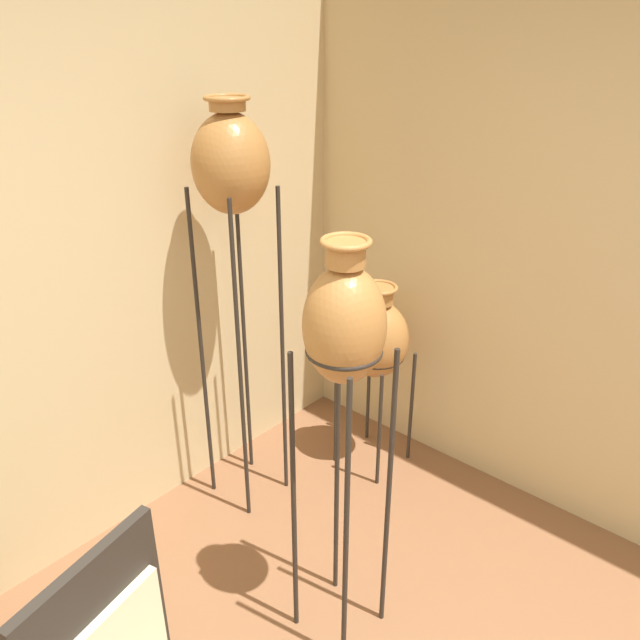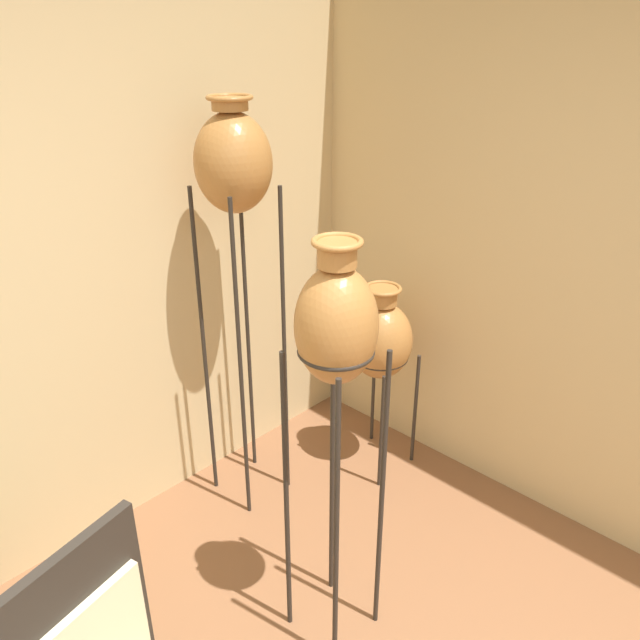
% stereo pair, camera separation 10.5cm
% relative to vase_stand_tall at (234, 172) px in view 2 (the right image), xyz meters
% --- Properties ---
extents(vase_stand_tall, '(0.34, 0.34, 2.02)m').
position_rel_vase_stand_tall_xyz_m(vase_stand_tall, '(0.00, 0.00, 0.00)').
color(vase_stand_tall, '#28231E').
rests_on(vase_stand_tall, ground_plane).
extents(vase_stand_medium, '(0.28, 0.28, 1.68)m').
position_rel_vase_stand_tall_xyz_m(vase_stand_medium, '(-0.33, -0.90, -0.35)').
color(vase_stand_medium, '#28231E').
rests_on(vase_stand_medium, ground_plane).
extents(vase_stand_short, '(0.34, 0.34, 1.08)m').
position_rel_vase_stand_tall_xyz_m(vase_stand_short, '(0.63, -0.35, -0.92)').
color(vase_stand_short, '#28231E').
rests_on(vase_stand_short, ground_plane).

